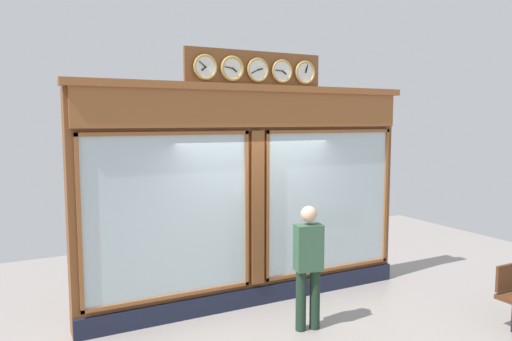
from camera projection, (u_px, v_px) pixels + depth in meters
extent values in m
cube|color=brown|center=(251.00, 199.00, 7.31)|extent=(5.28, 0.30, 3.23)
cube|color=#191E33|center=(257.00, 296.00, 7.32)|extent=(5.28, 0.08, 0.28)
cube|color=brown|center=(257.00, 109.00, 7.01)|extent=(5.18, 0.08, 0.52)
cube|color=brown|center=(257.00, 88.00, 6.99)|extent=(5.39, 0.20, 0.10)
cube|color=silver|center=(330.00, 201.00, 7.80)|extent=(2.29, 0.02, 2.21)
cube|color=brown|center=(332.00, 131.00, 7.66)|extent=(2.39, 0.04, 0.05)
cube|color=brown|center=(329.00, 269.00, 7.90)|extent=(2.39, 0.04, 0.05)
cube|color=brown|center=(386.00, 196.00, 8.32)|extent=(0.05, 0.04, 2.31)
cube|color=brown|center=(267.00, 207.00, 7.24)|extent=(0.05, 0.04, 2.31)
cube|color=silver|center=(169.00, 216.00, 6.56)|extent=(2.29, 0.02, 2.21)
cube|color=brown|center=(168.00, 133.00, 6.43)|extent=(2.39, 0.04, 0.05)
cube|color=brown|center=(171.00, 296.00, 6.66)|extent=(2.39, 0.04, 0.05)
cube|color=brown|center=(79.00, 225.00, 6.01)|extent=(0.05, 0.04, 2.31)
cube|color=brown|center=(247.00, 209.00, 7.08)|extent=(0.05, 0.04, 2.31)
cube|color=brown|center=(257.00, 208.00, 7.17)|extent=(0.20, 0.10, 2.31)
cube|color=brown|center=(255.00, 70.00, 7.00)|extent=(2.18, 0.06, 0.55)
cylinder|color=white|center=(305.00, 72.00, 7.30)|extent=(0.29, 0.02, 0.29)
torus|color=#B79347|center=(305.00, 72.00, 7.30)|extent=(0.35, 0.04, 0.35)
cube|color=black|center=(306.00, 70.00, 7.29)|extent=(0.04, 0.01, 0.08)
cube|color=black|center=(307.00, 69.00, 7.29)|extent=(0.05, 0.01, 0.12)
sphere|color=black|center=(306.00, 72.00, 7.29)|extent=(0.02, 0.02, 0.02)
cylinder|color=white|center=(282.00, 71.00, 7.11)|extent=(0.29, 0.02, 0.29)
torus|color=#B79347|center=(282.00, 71.00, 7.11)|extent=(0.34, 0.03, 0.34)
cube|color=black|center=(285.00, 73.00, 7.12)|extent=(0.07, 0.01, 0.06)
cube|color=black|center=(279.00, 71.00, 7.07)|extent=(0.12, 0.01, 0.02)
sphere|color=black|center=(283.00, 71.00, 7.10)|extent=(0.02, 0.02, 0.02)
cylinder|color=white|center=(258.00, 70.00, 6.93)|extent=(0.29, 0.02, 0.29)
torus|color=#B79347|center=(258.00, 70.00, 6.93)|extent=(0.35, 0.03, 0.35)
cube|color=black|center=(261.00, 69.00, 6.93)|extent=(0.08, 0.01, 0.04)
cube|color=black|center=(255.00, 71.00, 6.89)|extent=(0.12, 0.01, 0.06)
sphere|color=black|center=(258.00, 70.00, 6.91)|extent=(0.02, 0.02, 0.02)
cylinder|color=white|center=(232.00, 68.00, 6.74)|extent=(0.29, 0.02, 0.29)
torus|color=#B79347|center=(232.00, 68.00, 6.74)|extent=(0.36, 0.04, 0.36)
cube|color=black|center=(235.00, 70.00, 6.75)|extent=(0.07, 0.01, 0.06)
cube|color=black|center=(229.00, 67.00, 6.70)|extent=(0.12, 0.01, 0.03)
sphere|color=black|center=(233.00, 68.00, 6.73)|extent=(0.02, 0.02, 0.02)
cylinder|color=white|center=(205.00, 67.00, 6.56)|extent=(0.29, 0.02, 0.29)
torus|color=#B79347|center=(205.00, 67.00, 6.55)|extent=(0.35, 0.04, 0.35)
cube|color=black|center=(204.00, 69.00, 6.53)|extent=(0.07, 0.01, 0.06)
cube|color=black|center=(202.00, 64.00, 6.52)|extent=(0.10, 0.01, 0.08)
sphere|color=black|center=(206.00, 67.00, 6.54)|extent=(0.02, 0.02, 0.02)
cylinder|color=#1C2F21|center=(301.00, 301.00, 6.42)|extent=(0.14, 0.14, 0.82)
cylinder|color=#1C2F21|center=(315.00, 299.00, 6.47)|extent=(0.14, 0.14, 0.82)
cube|color=#33563D|center=(308.00, 248.00, 6.37)|extent=(0.40, 0.29, 0.62)
sphere|color=tan|center=(309.00, 214.00, 6.32)|extent=(0.22, 0.22, 0.22)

